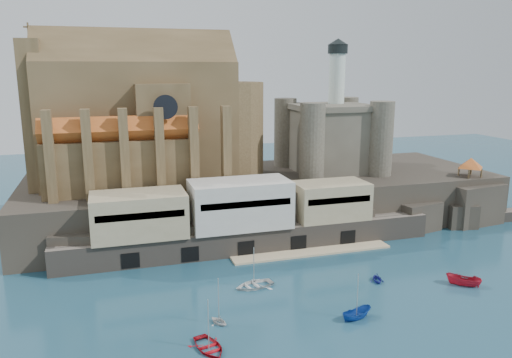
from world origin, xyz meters
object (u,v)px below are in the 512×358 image
object	(u,v)px
church	(149,122)
pavilion	(471,164)
castle_keep	(331,134)
boat_2	(356,319)
boat_0	(209,349)

from	to	relation	value
church	pavilion	world-z (taller)	church
castle_keep	boat_2	size ratio (longest dim) A/B	6.29
boat_0	church	bearing A→B (deg)	78.00
church	pavilion	bearing A→B (deg)	-13.48
pavilion	boat_0	world-z (taller)	pavilion
boat_0	boat_2	xyz separation A→B (m)	(20.43, 1.57, 0.00)
church	boat_2	distance (m)	57.58
church	boat_2	world-z (taller)	church
castle_keep	pavilion	size ratio (longest dim) A/B	4.58
castle_keep	boat_2	distance (m)	54.08
castle_keep	boat_2	world-z (taller)	castle_keep
castle_keep	boat_0	world-z (taller)	castle_keep
pavilion	boat_0	bearing A→B (deg)	-152.15
boat_0	pavilion	bearing A→B (deg)	13.92
church	boat_2	xyz separation A→B (m)	(22.11, -48.34, -22.13)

